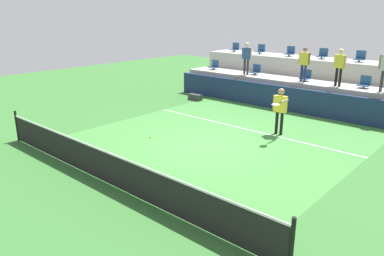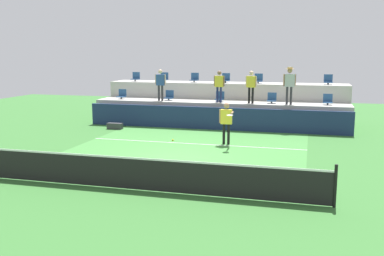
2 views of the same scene
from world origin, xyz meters
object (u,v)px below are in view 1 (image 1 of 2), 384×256
Objects in this scene: stadium_chair_upper_center at (323,54)px; spectator_leaning_on_rail at (340,64)px; stadium_chair_upper_mid_left at (290,52)px; stadium_chair_lower_right at (365,83)px; stadium_chair_upper_far_left at (235,48)px; spectator_in_grey at (247,56)px; stadium_chair_upper_left at (260,50)px; stadium_chair_lower_far_left at (214,66)px; stadium_chair_lower_left at (256,70)px; tennis_player at (280,107)px; stadium_chair_upper_mid_right at (360,57)px; stadium_chair_lower_center at (306,76)px; tennis_ball at (150,137)px; equipment_bag at (195,97)px; spectator_in_white at (304,61)px.

spectator_leaning_on_rail reaches higher than stadium_chair_upper_center.
stadium_chair_lower_right is at bearing -22.02° from stadium_chair_upper_mid_left.
stadium_chair_upper_far_left is 3.16m from spectator_in_grey.
stadium_chair_upper_left is (-6.24, 1.80, 0.85)m from stadium_chair_lower_right.
stadium_chair_lower_far_left is 1.00× the size of stadium_chair_upper_left.
tennis_player is at bearing -49.24° from stadium_chair_lower_left.
stadium_chair_upper_mid_left is 4.09m from spectator_leaning_on_rail.
spectator_leaning_on_rail is (6.98, -2.18, -0.11)m from stadium_chair_upper_far_left.
stadium_chair_upper_left is at bearing 180.00° from stadium_chair_upper_mid_right.
stadium_chair_lower_right is at bearing 21.08° from spectator_leaning_on_rail.
tennis_player is at bearing -75.08° from stadium_chair_lower_center.
tennis_ball is (-1.84, -10.47, -0.17)m from stadium_chair_lower_right.
stadium_chair_upper_center is 3.73m from spectator_in_grey.
stadium_chair_lower_left is 6.05m from tennis_player.
stadium_chair_upper_mid_right is at bearing 32.64° from equipment_bag.
tennis_player is 6.45m from equipment_bag.
stadium_chair_upper_left is at bearing 163.91° from stadium_chair_lower_right.
equipment_bag is (-4.82, -1.99, -2.05)m from spectator_in_white.
spectator_leaning_on_rail is at bearing 17.23° from equipment_bag.
stadium_chair_lower_center is 0.83m from spectator_in_white.
tennis_ball is (6.22, -10.47, -0.17)m from stadium_chair_lower_far_left.
stadium_chair_upper_mid_right is at bearing 116.43° from stadium_chair_lower_right.
stadium_chair_upper_far_left is 1.00× the size of stadium_chair_upper_center.
stadium_chair_upper_center is at bearing 101.21° from tennis_player.
stadium_chair_upper_mid_right reaches higher than tennis_ball.
stadium_chair_upper_mid_right is (3.56, 0.00, 0.00)m from stadium_chair_upper_mid_left.
spectator_in_grey is (-3.02, -2.18, -0.09)m from stadium_chair_upper_center.
spectator_leaning_on_rail reaches higher than stadium_chair_lower_far_left.
spectator_leaning_on_rail is at bearing 0.00° from spectator_in_grey.
stadium_chair_upper_mid_right is at bearing 14.10° from stadium_chair_lower_far_left.
stadium_chair_upper_mid_left is 0.30× the size of tennis_player.
stadium_chair_upper_center is (-2.68, 1.80, 0.85)m from stadium_chair_lower_right.
spectator_in_grey is at bearing -76.12° from stadium_chair_upper_left.
stadium_chair_upper_far_left is at bearing 180.00° from stadium_chair_upper_mid_right.
stadium_chair_upper_left reaches higher than equipment_bag.
spectator_in_grey reaches higher than tennis_ball.
stadium_chair_lower_center is 4.75m from tennis_player.
spectator_leaning_on_rail is at bearing -3.11° from stadium_chair_lower_far_left.
stadium_chair_upper_center reaches higher than tennis_ball.
stadium_chair_upper_far_left is 0.30× the size of tennis_player.
stadium_chair_lower_right is 5.76m from spectator_in_grey.
tennis_ball is at bearing -86.07° from stadium_chair_upper_center.
tennis_ball is at bearing -70.25° from stadium_chair_upper_left.
stadium_chair_upper_mid_right is 5.28m from spectator_in_grey.
stadium_chair_upper_mid_left reaches higher than tennis_ball.
stadium_chair_lower_far_left is 7.44m from stadium_chair_upper_mid_right.
spectator_in_grey is (-5.70, -0.38, 0.76)m from stadium_chair_lower_right.
stadium_chair_upper_mid_left is 1.00× the size of stadium_chair_upper_center.
spectator_in_grey reaches higher than equipment_bag.
stadium_chair_lower_right is at bearing -12.71° from stadium_chair_upper_far_left.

